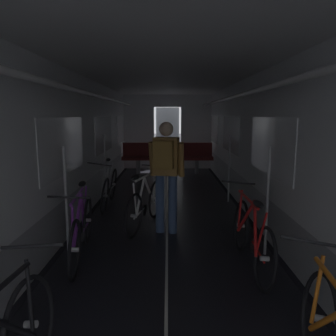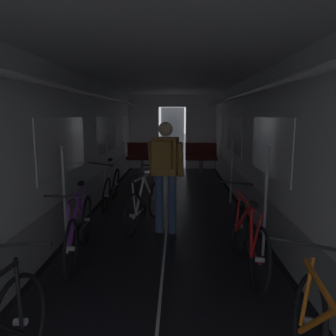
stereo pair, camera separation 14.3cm
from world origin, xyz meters
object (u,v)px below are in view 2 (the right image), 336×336
person_cyclist_aisle (165,167)px  bicycle_purple (79,228)px  bicycle_red (248,237)px  bicycle_silver (111,187)px  bench_seat_far_left (143,155)px  bench_seat_far_right (201,155)px  bicycle_white_in_aisle (145,204)px

person_cyclist_aisle → bicycle_purple: bearing=-139.2°
bicycle_red → bicycle_purple: 2.06m
bicycle_silver → person_cyclist_aisle: (1.13, -1.51, 0.63)m
bench_seat_far_left → bicycle_red: size_ratio=0.58×
bench_seat_far_left → bench_seat_far_right: 1.80m
bench_seat_far_right → bicycle_red: bench_seat_far_right is taller
person_cyclist_aisle → bench_seat_far_right: bearing=80.0°
bench_seat_far_left → bench_seat_far_right: (1.80, 0.00, 0.00)m
bench_seat_far_left → bicycle_red: bench_seat_far_left is taller
bench_seat_far_left → bicycle_silver: bicycle_silver is taller
bench_seat_far_right → bicycle_purple: bench_seat_far_right is taller
bench_seat_far_right → person_cyclist_aisle: bearing=-100.0°
bench_seat_far_right → bicycle_white_in_aisle: bench_seat_far_right is taller
bench_seat_far_right → bicycle_silver: bearing=-119.0°
bicycle_red → bicycle_purple: size_ratio=1.00×
bicycle_white_in_aisle → bicycle_silver: bearing=122.8°
bicycle_red → bicycle_purple: (-2.05, 0.24, 0.00)m
bicycle_white_in_aisle → person_cyclist_aisle: bearing=-39.4°
bicycle_purple → bench_seat_far_left: bearing=88.5°
person_cyclist_aisle → bicycle_white_in_aisle: (-0.33, 0.27, -0.63)m
bench_seat_far_right → bicycle_red: (0.09, -6.33, -0.19)m
bench_seat_far_left → person_cyclist_aisle: 5.29m
person_cyclist_aisle → bicycle_white_in_aisle: size_ratio=1.02×
bench_seat_far_right → bicycle_purple: (-1.96, -6.10, -0.18)m
bench_seat_far_right → bench_seat_far_left: bearing=180.0°
bicycle_silver → bicycle_white_in_aisle: (0.80, -1.24, 0.00)m
bicycle_white_in_aisle → bench_seat_far_right: bearing=75.8°
bicycle_red → person_cyclist_aisle: bearing=131.4°
bicycle_silver → bicycle_white_in_aisle: size_ratio=1.03×
bicycle_red → bicycle_white_in_aisle: 1.94m
bicycle_white_in_aisle → bicycle_purple: bearing=-121.3°
bench_seat_far_left → bench_seat_far_right: size_ratio=1.00×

